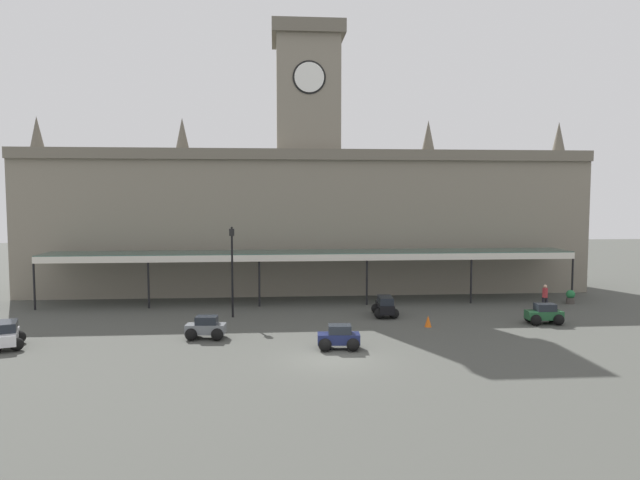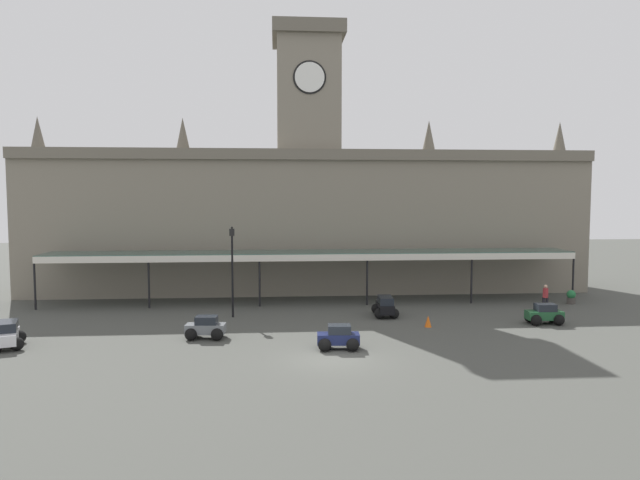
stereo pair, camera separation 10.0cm
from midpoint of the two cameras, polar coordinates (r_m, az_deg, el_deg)
name	(u,v)px [view 1 (the left image)]	position (r m, az deg, el deg)	size (l,w,h in m)	color
ground_plane	(333,359)	(26.63, 1.17, -11.82)	(140.00, 140.00, 0.00)	#454641
station_building	(308,212)	(45.21, -1.32, 2.84)	(43.18, 6.73, 20.53)	gray
entrance_canopy	(312,254)	(39.82, -0.86, -1.37)	(36.91, 3.26, 3.59)	#38564C
car_navy_sedan	(339,339)	(28.11, 1.79, -9.89)	(2.10, 1.60, 1.19)	#19214C
car_white_estate	(8,336)	(32.24, -28.94, -8.47)	(2.00, 2.42, 1.27)	silver
car_grey_sedan	(206,329)	(30.69, -11.48, -8.76)	(2.11, 1.62, 1.19)	slate
car_black_estate	(385,307)	(35.76, 6.46, -6.73)	(1.62, 2.29, 1.27)	black
car_green_sedan	(544,315)	(35.98, 21.51, -7.04)	(2.07, 1.56, 1.19)	#1E512D
pedestrian_near_entrance	(545,296)	(40.27, 21.59, -5.26)	(0.39, 0.34, 1.67)	black
victorian_lamppost	(232,262)	(35.27, -8.90, -2.18)	(0.30, 0.30, 5.62)	black
traffic_cone	(428,321)	(33.31, 10.72, -8.01)	(0.40, 0.40, 0.66)	orange
planter_by_canopy	(570,297)	(43.33, 23.79, -5.23)	(0.60, 0.60, 0.96)	#47423D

